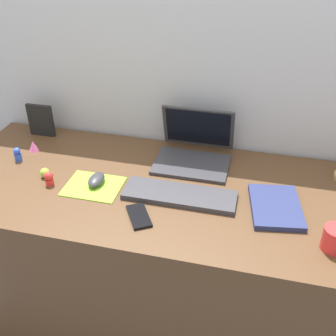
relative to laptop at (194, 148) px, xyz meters
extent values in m
plane|color=#474C56|center=(-0.09, -0.23, -0.79)|extent=(6.00, 6.00, 0.00)
cube|color=#B2B7C1|center=(-0.09, 0.16, -0.09)|extent=(2.88, 0.05, 1.41)
cube|color=#4C331E|center=(-0.09, -0.23, -0.42)|extent=(1.68, 0.71, 0.74)
cube|color=#333338|center=(0.00, -0.06, -0.05)|extent=(0.30, 0.21, 0.01)
cube|color=#333338|center=(0.00, 0.07, 0.06)|extent=(0.30, 0.07, 0.19)
cube|color=black|center=(0.00, 0.07, 0.06)|extent=(0.27, 0.05, 0.17)
cube|color=#333338|center=(0.00, -0.28, -0.04)|extent=(0.41, 0.13, 0.02)
cube|color=#8CDB33|center=(-0.33, -0.29, -0.05)|extent=(0.21, 0.17, 0.00)
ellipsoid|color=#333338|center=(-0.32, -0.27, -0.03)|extent=(0.06, 0.10, 0.03)
cube|color=black|center=(-0.11, -0.42, -0.05)|extent=(0.12, 0.14, 0.01)
cube|color=navy|center=(0.34, -0.26, -0.04)|extent=(0.21, 0.26, 0.02)
cube|color=black|center=(-0.72, 0.04, 0.02)|extent=(0.12, 0.02, 0.15)
cylinder|color=red|center=(0.52, -0.42, -0.01)|extent=(0.08, 0.08, 0.08)
cone|color=pink|center=(-0.68, -0.10, -0.03)|extent=(0.04, 0.04, 0.05)
ellipsoid|color=#8CDB33|center=(-0.54, -0.28, -0.03)|extent=(0.04, 0.04, 0.04)
cylinder|color=red|center=(-0.50, -0.32, -0.04)|extent=(0.03, 0.03, 0.02)
sphere|color=red|center=(-0.50, -0.32, -0.01)|extent=(0.03, 0.03, 0.03)
cylinder|color=blue|center=(-0.71, -0.19, -0.04)|extent=(0.03, 0.03, 0.03)
sphere|color=blue|center=(-0.71, -0.19, -0.01)|extent=(0.03, 0.03, 0.03)
camera|label=1|loc=(0.24, -1.44, 0.84)|focal=43.65mm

